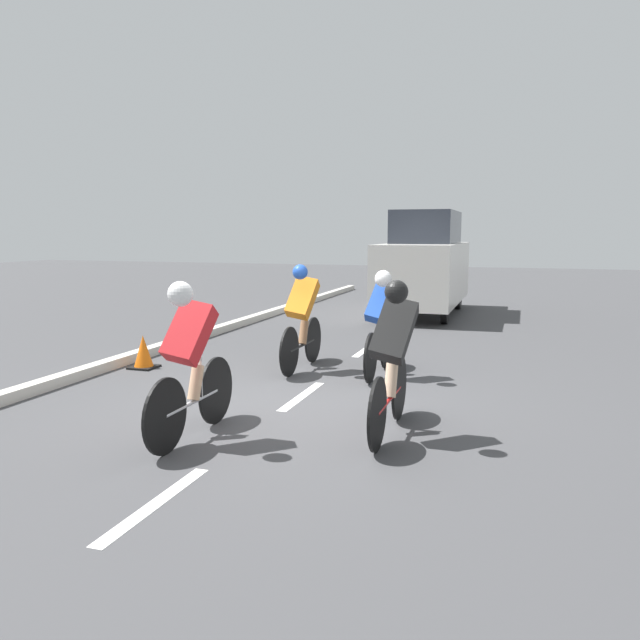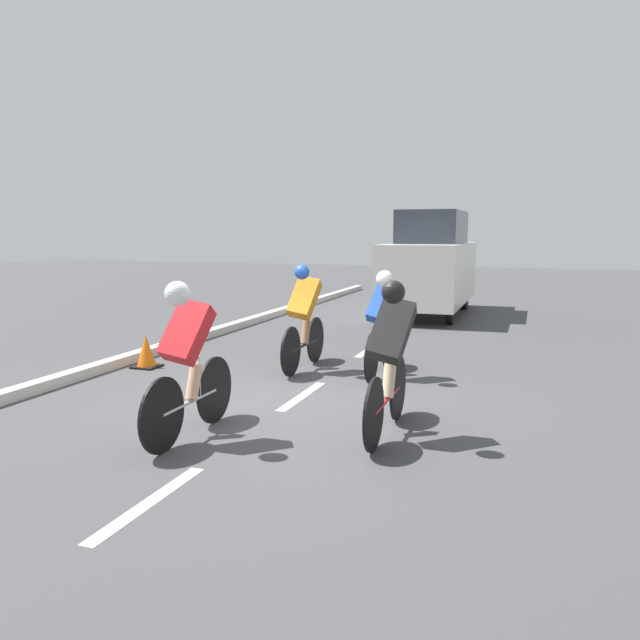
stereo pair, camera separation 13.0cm
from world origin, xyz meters
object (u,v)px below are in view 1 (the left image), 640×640
object	(u,v)px
cyclist_red	(190,357)
support_car	(425,264)
cyclist_blue	(381,320)
traffic_cone	(143,352)
cyclist_black	(392,355)
cyclist_orange	(302,315)

from	to	relation	value
cyclist_red	support_car	xyz separation A→B (m)	(-0.70, -9.97, 0.40)
cyclist_blue	support_car	size ratio (longest dim) A/B	0.36
traffic_cone	support_car	bearing A→B (deg)	-112.13
support_car	cyclist_blue	bearing A→B (deg)	93.69
traffic_cone	cyclist_black	bearing A→B (deg)	154.88
cyclist_blue	cyclist_red	size ratio (longest dim) A/B	0.99
cyclist_orange	cyclist_blue	size ratio (longest dim) A/B	1.04
support_car	traffic_cone	bearing A→B (deg)	67.87
support_car	cyclist_orange	bearing A→B (deg)	83.84
cyclist_orange	cyclist_red	bearing A→B (deg)	90.57
cyclist_orange	support_car	bearing A→B (deg)	-96.16
support_car	traffic_cone	size ratio (longest dim) A/B	9.32
cyclist_orange	traffic_cone	world-z (taller)	cyclist_orange
cyclist_red	traffic_cone	bearing A→B (deg)	-48.88
support_car	traffic_cone	distance (m)	7.99
cyclist_orange	cyclist_red	size ratio (longest dim) A/B	1.03
cyclist_orange	support_car	size ratio (longest dim) A/B	0.38
cyclist_black	cyclist_red	xyz separation A→B (m)	(1.80, 0.71, 0.00)
cyclist_blue	cyclist_red	xyz separation A→B (m)	(1.13, 3.18, 0.03)
cyclist_blue	cyclist_black	distance (m)	2.56
traffic_cone	cyclist_orange	bearing A→B (deg)	-165.05
support_car	cyclist_black	bearing A→B (deg)	96.78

